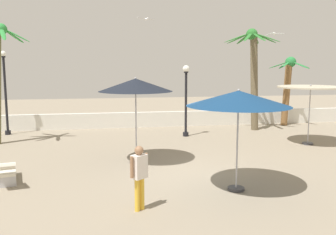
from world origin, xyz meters
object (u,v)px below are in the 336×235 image
object	(u,v)px
guest_0	(139,172)
seagull_1	(275,34)
lounge_chair_0	(6,170)
patio_umbrella_1	(238,99)
palm_tree_2	(253,67)
patio_umbrella_0	(136,85)
lamp_post_0	(5,90)
palm_tree_1	(288,83)
patio_umbrella_2	(311,89)
lamp_post_1	(186,95)
seagull_0	(146,19)

from	to	relation	value
guest_0	seagull_1	distance (m)	13.78
lounge_chair_0	guest_0	bearing A→B (deg)	-36.50
patio_umbrella_1	palm_tree_2	distance (m)	10.10
patio_umbrella_0	lamp_post_0	size ratio (longest dim) A/B	0.74
guest_0	palm_tree_1	bearing A→B (deg)	49.45
patio_umbrella_1	patio_umbrella_2	world-z (taller)	patio_umbrella_1
patio_umbrella_2	lamp_post_0	distance (m)	14.50
patio_umbrella_0	guest_0	distance (m)	4.80
patio_umbrella_2	palm_tree_1	size ratio (longest dim) A/B	0.71
palm_tree_1	palm_tree_2	world-z (taller)	palm_tree_2
palm_tree_1	lounge_chair_0	xyz separation A→B (m)	(-13.41, -8.55, -2.07)
guest_0	palm_tree_2	bearing A→B (deg)	55.18
palm_tree_1	lamp_post_1	world-z (taller)	palm_tree_1
patio_umbrella_0	patio_umbrella_1	size ratio (longest dim) A/B	1.07
palm_tree_1	guest_0	size ratio (longest dim) A/B	2.48
patio_umbrella_2	guest_0	xyz separation A→B (m)	(-8.07, -6.22, -1.48)
patio_umbrella_0	lounge_chair_0	xyz separation A→B (m)	(-4.04, -1.66, -2.38)
lamp_post_0	seagull_0	bearing A→B (deg)	12.86
palm_tree_2	lamp_post_1	bearing A→B (deg)	-163.80
lamp_post_0	lamp_post_1	xyz separation A→B (m)	(8.78, -1.96, -0.21)
patio_umbrella_0	seagull_0	world-z (taller)	seagull_0
palm_tree_1	guest_0	xyz separation A→B (m)	(-9.68, -11.31, -1.51)
patio_umbrella_2	palm_tree_2	distance (m)	4.15
patio_umbrella_1	lounge_chair_0	xyz separation A→B (m)	(-6.56, 1.78, -2.18)
seagull_0	seagull_1	distance (m)	7.06
patio_umbrella_1	palm_tree_1	world-z (taller)	palm_tree_1
lamp_post_0	guest_0	xyz separation A→B (m)	(5.63, -10.96, -1.27)
patio_umbrella_1	patio_umbrella_0	bearing A→B (deg)	126.17
patio_umbrella_0	patio_umbrella_2	distance (m)	7.98
patio_umbrella_2	patio_umbrella_1	bearing A→B (deg)	-135.09
lamp_post_0	patio_umbrella_0	bearing A→B (deg)	-47.70
palm_tree_2	seagull_0	world-z (taller)	seagull_0
patio_umbrella_2	lamp_post_1	distance (m)	5.67
patio_umbrella_1	palm_tree_2	size ratio (longest dim) A/B	0.53
guest_0	seagull_1	size ratio (longest dim) A/B	1.85
guest_0	seagull_0	world-z (taller)	seagull_0
palm_tree_2	guest_0	bearing A→B (deg)	-124.82
patio_umbrella_2	seagull_0	bearing A→B (deg)	135.12
palm_tree_2	lounge_chair_0	size ratio (longest dim) A/B	2.80
seagull_0	palm_tree_2	bearing A→B (deg)	-24.72
patio_umbrella_2	seagull_0	distance (m)	9.76
patio_umbrella_1	lounge_chair_0	size ratio (longest dim) A/B	1.49
patio_umbrella_1	guest_0	distance (m)	3.40
patio_umbrella_1	lamp_post_0	world-z (taller)	lamp_post_0
patio_umbrella_0	lamp_post_1	distance (m)	5.43
patio_umbrella_1	palm_tree_1	bearing A→B (deg)	56.42
patio_umbrella_0	patio_umbrella_2	size ratio (longest dim) A/B	1.09
patio_umbrella_1	seagull_0	bearing A→B (deg)	95.77
palm_tree_1	seagull_1	size ratio (longest dim) A/B	4.59
patio_umbrella_2	lamp_post_1	world-z (taller)	lamp_post_1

